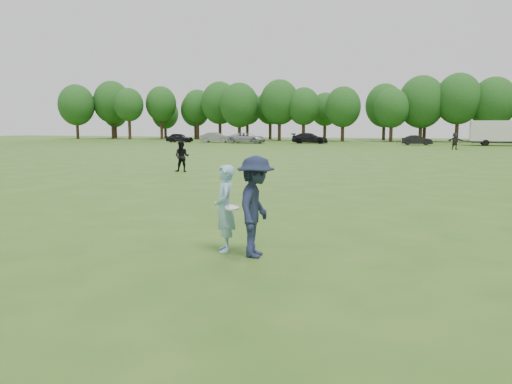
# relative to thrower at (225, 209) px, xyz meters

# --- Properties ---
(ground) EXTENTS (200.00, 200.00, 0.00)m
(ground) POSITION_rel_thrower_xyz_m (0.54, 0.59, -0.87)
(ground) COLOR #2C5718
(ground) RESTS_ON ground
(thrower) EXTENTS (0.65, 0.75, 1.73)m
(thrower) POSITION_rel_thrower_xyz_m (0.00, 0.00, 0.00)
(thrower) COLOR #8DBEDA
(thrower) RESTS_ON ground
(defender) EXTENTS (0.83, 1.31, 1.94)m
(defender) POSITION_rel_thrower_xyz_m (0.71, -0.19, 0.10)
(defender) COLOR #1A223B
(defender) RESTS_ON ground
(player_far_a) EXTENTS (0.91, 0.76, 1.69)m
(player_far_a) POSITION_rel_thrower_xyz_m (-8.74, 15.48, -0.02)
(player_far_a) COLOR black
(player_far_a) RESTS_ON ground
(player_far_d) EXTENTS (1.77, 1.17, 1.83)m
(player_far_d) POSITION_rel_thrower_xyz_m (7.01, 48.16, 0.05)
(player_far_d) COLOR #262626
(player_far_d) RESTS_ON ground
(car_a) EXTENTS (4.29, 1.97, 1.43)m
(car_a) POSITION_rel_thrower_xyz_m (-32.10, 61.05, -0.15)
(car_a) COLOR black
(car_a) RESTS_ON ground
(car_b) EXTENTS (4.86, 2.19, 1.55)m
(car_b) POSITION_rel_thrower_xyz_m (-26.37, 61.93, -0.09)
(car_b) COLOR slate
(car_b) RESTS_ON ground
(car_c) EXTENTS (5.74, 3.04, 1.54)m
(car_c) POSITION_rel_thrower_xyz_m (-20.64, 60.04, -0.10)
(car_c) COLOR #A5A4A9
(car_c) RESTS_ON ground
(car_d) EXTENTS (5.27, 2.24, 1.51)m
(car_d) POSITION_rel_thrower_xyz_m (-11.73, 62.05, -0.11)
(car_d) COLOR black
(car_d) RESTS_ON ground
(car_f) EXTENTS (4.08, 1.82, 1.30)m
(car_f) POSITION_rel_thrower_xyz_m (3.03, 60.55, -0.22)
(car_f) COLOR black
(car_f) RESTS_ON ground
(disc_in_play) EXTENTS (0.28, 0.29, 0.09)m
(disc_in_play) POSITION_rel_thrower_xyz_m (0.22, -0.18, 0.06)
(disc_in_play) COLOR white
(disc_in_play) RESTS_ON ground
(cargo_trailer) EXTENTS (9.00, 2.75, 3.20)m
(cargo_trailer) POSITION_rel_thrower_xyz_m (13.53, 61.22, 0.91)
(cargo_trailer) COLOR silver
(cargo_trailer) RESTS_ON ground
(treeline) EXTENTS (130.35, 18.39, 11.74)m
(treeline) POSITION_rel_thrower_xyz_m (3.35, 77.49, 5.39)
(treeline) COLOR #332114
(treeline) RESTS_ON ground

